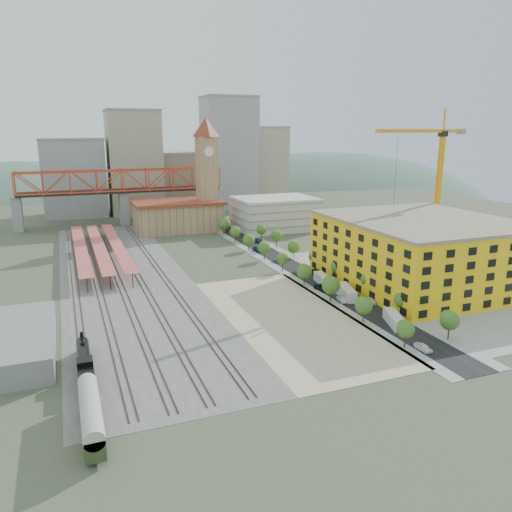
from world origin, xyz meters
name	(u,v)px	position (x,y,z in m)	size (l,w,h in m)	color
ground	(257,280)	(0.00, 0.00, 0.00)	(400.00, 400.00, 0.00)	#474C38
ballast_strip	(124,276)	(-36.00, 17.50, 0.03)	(36.00, 165.00, 0.06)	#605E59
dirt_lot	(290,318)	(-4.00, -31.50, 0.03)	(28.00, 67.00, 0.06)	tan
street_asphalt	(285,262)	(16.00, 15.00, 0.03)	(12.00, 170.00, 0.06)	black
sidewalk_west	(270,264)	(10.50, 15.00, 0.02)	(3.00, 170.00, 0.04)	gray
sidewalk_east	(300,261)	(21.50, 15.00, 0.02)	(3.00, 170.00, 0.04)	gray
construction_pad	(427,282)	(45.00, -20.00, 0.03)	(50.00, 90.00, 0.06)	gray
rail_tracks	(118,277)	(-37.80, 17.50, 0.15)	(26.56, 160.00, 0.18)	#382B23
platform_canopies	(99,246)	(-41.00, 45.00, 3.99)	(16.00, 80.00, 4.12)	#D55952
station_hall	(178,215)	(-5.00, 82.00, 6.67)	(38.00, 24.00, 13.10)	tan
clock_tower	(207,164)	(8.00, 79.99, 28.70)	(12.00, 12.00, 52.00)	tan
parking_garage	(275,213)	(36.00, 70.00, 7.00)	(34.00, 26.00, 14.00)	silver
truss_bridge	(123,184)	(-25.00, 105.00, 18.86)	(94.00, 9.60, 25.60)	gray
construction_building	(421,251)	(42.00, -20.00, 9.41)	(44.60, 50.60, 18.80)	yellow
street_trees	(298,270)	(16.00, 5.00, 0.00)	(15.40, 124.40, 8.00)	#39691F
skyline	(175,168)	(7.47, 142.31, 22.81)	(133.00, 46.00, 60.00)	#9EA0A3
distant_hills	(194,281)	(45.28, 260.00, -79.54)	(647.00, 264.00, 227.00)	#4C6B59
locomotive	(85,363)	(-50.00, -42.80, 1.91)	(2.66, 20.53, 5.13)	black
coach	(91,415)	(-50.00, -62.71, 2.86)	(2.95, 17.10, 5.37)	#25311B
tower_crane	(435,168)	(64.83, 3.76, 30.62)	(44.95, 15.08, 49.63)	#FE9C10
site_trailer_a	(394,320)	(16.00, -44.05, 1.30)	(2.50, 9.51, 2.60)	silver
site_trailer_b	(346,292)	(16.00, -23.59, 1.41)	(2.71, 10.31, 2.82)	silver
site_trailer_c	(335,286)	(16.00, -17.62, 1.26)	(2.43, 9.24, 2.53)	silver
site_trailer_d	(323,280)	(16.00, -10.86, 1.30)	(2.51, 9.53, 2.61)	silver
car_0	(423,348)	(13.00, -57.55, 0.72)	(1.69, 4.20, 1.43)	white
car_1	(342,300)	(13.00, -26.46, 0.68)	(1.44, 4.14, 1.36)	#AAA9AF
car_2	(323,288)	(13.00, -16.22, 0.77)	(2.56, 5.56, 1.55)	black
car_3	(257,249)	(13.00, 32.94, 0.70)	(1.95, 4.80, 1.39)	navy
car_4	(370,301)	(19.00, -30.12, 0.78)	(1.85, 4.59, 1.56)	white
car_5	(341,285)	(19.00, -15.83, 0.69)	(1.46, 4.20, 1.38)	gray
car_6	(317,272)	(19.00, -1.82, 0.77)	(2.54, 5.51, 1.53)	black
car_7	(259,241)	(19.00, 46.06, 0.77)	(2.16, 5.32, 1.54)	navy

